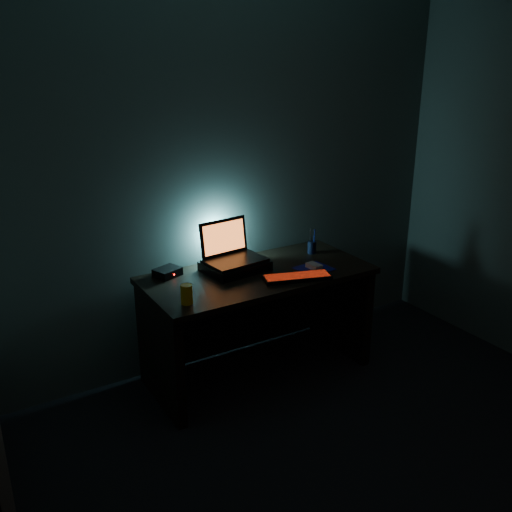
{
  "coord_description": "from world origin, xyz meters",
  "views": [
    {
      "loc": [
        -1.8,
        -1.35,
        2.13
      ],
      "look_at": [
        -0.04,
        1.57,
        0.89
      ],
      "focal_mm": 40.0,
      "sensor_mm": 36.0,
      "label": 1
    }
  ],
  "objects_px": {
    "keyboard": "(297,277)",
    "router": "(167,272)",
    "laptop": "(231,251)",
    "juice_glass": "(187,294)",
    "mouse": "(314,266)",
    "pen_cup": "(312,247)"
  },
  "relations": [
    {
      "from": "router",
      "to": "mouse",
      "type": "bearing_deg",
      "value": -43.24
    },
    {
      "from": "laptop",
      "to": "router",
      "type": "relative_size",
      "value": 2.13
    },
    {
      "from": "mouse",
      "to": "pen_cup",
      "type": "relative_size",
      "value": 1.19
    },
    {
      "from": "pen_cup",
      "to": "juice_glass",
      "type": "xyz_separation_m",
      "value": [
        -1.13,
        -0.33,
        0.01
      ]
    },
    {
      "from": "pen_cup",
      "to": "router",
      "type": "bearing_deg",
      "value": 173.31
    },
    {
      "from": "mouse",
      "to": "pen_cup",
      "type": "bearing_deg",
      "value": 50.68
    },
    {
      "from": "mouse",
      "to": "router",
      "type": "xyz_separation_m",
      "value": [
        -0.89,
        0.39,
        0.01
      ]
    },
    {
      "from": "keyboard",
      "to": "mouse",
      "type": "height_order",
      "value": "mouse"
    },
    {
      "from": "laptop",
      "to": "mouse",
      "type": "height_order",
      "value": "laptop"
    },
    {
      "from": "mouse",
      "to": "juice_glass",
      "type": "height_order",
      "value": "juice_glass"
    },
    {
      "from": "juice_glass",
      "to": "laptop",
      "type": "bearing_deg",
      "value": 37.2
    },
    {
      "from": "laptop",
      "to": "keyboard",
      "type": "height_order",
      "value": "laptop"
    },
    {
      "from": "laptop",
      "to": "juice_glass",
      "type": "height_order",
      "value": "laptop"
    },
    {
      "from": "laptop",
      "to": "juice_glass",
      "type": "xyz_separation_m",
      "value": [
        -0.49,
        -0.37,
        -0.06
      ]
    },
    {
      "from": "laptop",
      "to": "pen_cup",
      "type": "height_order",
      "value": "laptop"
    },
    {
      "from": "keyboard",
      "to": "router",
      "type": "xyz_separation_m",
      "value": [
        -0.69,
        0.47,
        0.01
      ]
    },
    {
      "from": "laptop",
      "to": "mouse",
      "type": "bearing_deg",
      "value": -39.17
    },
    {
      "from": "juice_glass",
      "to": "router",
      "type": "relative_size",
      "value": 0.61
    },
    {
      "from": "laptop",
      "to": "router",
      "type": "xyz_separation_m",
      "value": [
        -0.42,
        0.08,
        -0.09
      ]
    },
    {
      "from": "pen_cup",
      "to": "juice_glass",
      "type": "relative_size",
      "value": 0.77
    },
    {
      "from": "keyboard",
      "to": "pen_cup",
      "type": "xyz_separation_m",
      "value": [
        0.37,
        0.35,
        0.03
      ]
    },
    {
      "from": "laptop",
      "to": "keyboard",
      "type": "distance_m",
      "value": 0.49
    }
  ]
}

